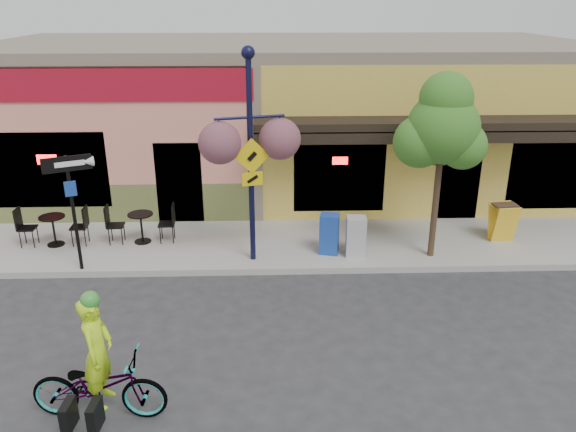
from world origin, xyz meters
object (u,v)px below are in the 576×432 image
Objects in this scene: newspaper_box_blue at (329,234)px; street_tree at (439,168)px; bicycle at (99,386)px; building at (289,113)px; one_way_sign at (74,214)px; cyclist_rider at (100,367)px; lamp_post at (251,159)px; newspaper_box_grey at (356,236)px.

newspaper_box_blue is 2.88m from street_tree.
building is at bearing -11.56° from bicycle.
bicycle is 0.76× the size of one_way_sign.
cyclist_rider is 5.59m from lamp_post.
building reaches higher than newspaper_box_grey.
newspaper_box_blue is at bearing -83.17° from building.
street_tree is at bearing -47.24° from cyclist_rider.
newspaper_box_blue is (1.77, 0.28, -1.88)m from lamp_post.
newspaper_box_grey is (6.15, 0.50, -0.82)m from one_way_sign.
street_tree is at bearing -21.42° from one_way_sign.
bicycle is 8.16m from street_tree.
newspaper_box_grey is (0.60, -0.17, -0.01)m from newspaper_box_blue.
street_tree reaches higher than one_way_sign.
one_way_sign is 2.71× the size of newspaper_box_blue.
bicycle is 6.74m from newspaper_box_grey.
one_way_sign is at bearing -125.07° from building.
cyclist_rider is at bearing -105.07° from building.
cyclist_rider is (-3.07, -11.40, -1.40)m from building.
lamp_post reaches higher than bicycle.
bicycle is 4.94m from one_way_sign.
newspaper_box_blue is (3.81, 5.22, -0.22)m from cyclist_rider.
lamp_post is 2.60m from newspaper_box_blue.
cyclist_rider is 6.46m from newspaper_box_blue.
street_tree reaches higher than newspaper_box_grey.
newspaper_box_grey is (2.37, 0.11, -1.89)m from lamp_post.
one_way_sign is 5.65m from newspaper_box_blue.
newspaper_box_grey is (1.34, -6.35, -1.63)m from building.
building is 19.10× the size of newspaper_box_blue.
building is 6.55m from lamp_post.
lamp_post reaches higher than cyclist_rider.
lamp_post reaches higher than newspaper_box_grey.
one_way_sign is at bearing 171.46° from lamp_post.
building is at bearing 109.12° from newspaper_box_blue.
building is at bearing 105.60° from newspaper_box_grey.
lamp_post is at bearing -99.04° from building.
bicycle is at bearing -141.22° from street_tree.
newspaper_box_blue is at bearing -17.79° from one_way_sign.
lamp_post reaches higher than newspaper_box_blue.
cyclist_rider is at bearing -93.70° from one_way_sign.
newspaper_box_grey is at bearing -3.38° from newspaper_box_blue.
one_way_sign is at bearing 24.09° from bicycle.
street_tree is (6.21, 4.99, 1.75)m from bicycle.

